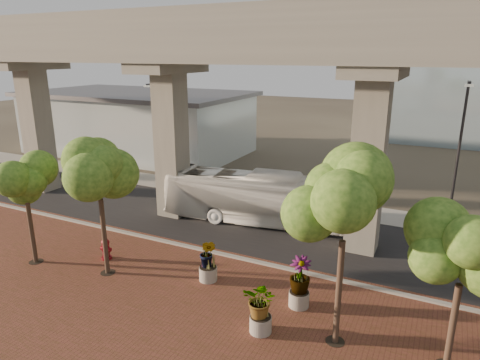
% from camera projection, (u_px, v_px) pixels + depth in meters
% --- Properties ---
extents(ground, '(160.00, 160.00, 0.00)m').
position_uv_depth(ground, '(244.00, 242.00, 23.84)').
color(ground, '#3A352A').
rests_on(ground, ground).
extents(brick_plaza, '(70.00, 13.00, 0.06)m').
position_uv_depth(brick_plaza, '(158.00, 319.00, 16.93)').
color(brick_plaza, brown).
rests_on(brick_plaza, ground).
extents(asphalt_road, '(90.00, 8.00, 0.04)m').
position_uv_depth(asphalt_road, '(258.00, 229.00, 25.56)').
color(asphalt_road, black).
rests_on(asphalt_road, ground).
extents(curb_strip, '(70.00, 0.25, 0.16)m').
position_uv_depth(curb_strip, '(228.00, 256.00, 22.09)').
color(curb_strip, '#9A988F').
rests_on(curb_strip, ground).
extents(far_sidewalk, '(90.00, 3.00, 0.06)m').
position_uv_depth(far_sidewalk, '(289.00, 202.00, 30.30)').
color(far_sidewalk, '#9A988F').
rests_on(far_sidewalk, ground).
extents(transit_viaduct, '(72.00, 5.60, 12.40)m').
position_uv_depth(transit_viaduct, '(260.00, 107.00, 23.48)').
color(transit_viaduct, gray).
rests_on(transit_viaduct, ground).
extents(station_pavilion, '(23.00, 13.00, 6.30)m').
position_uv_depth(station_pavilion, '(138.00, 121.00, 45.09)').
color(station_pavilion, silver).
rests_on(station_pavilion, ground).
extents(transit_bus, '(11.59, 4.03, 3.16)m').
position_uv_depth(transit_bus, '(255.00, 198.00, 26.31)').
color(transit_bus, white).
rests_on(transit_bus, ground).
extents(fire_hydrant, '(0.58, 0.52, 1.16)m').
position_uv_depth(fire_hydrant, '(106.00, 249.00, 21.67)').
color(fire_hydrant, maroon).
rests_on(fire_hydrant, ground).
extents(planter_front, '(1.86, 1.86, 2.05)m').
position_uv_depth(planter_front, '(261.00, 303.00, 15.76)').
color(planter_front, '#A69E96').
rests_on(planter_front, ground).
extents(planter_right, '(2.07, 2.07, 2.21)m').
position_uv_depth(planter_right, '(300.00, 277.00, 17.37)').
color(planter_right, '#A7A297').
rests_on(planter_right, ground).
extents(planter_left, '(1.85, 1.85, 2.04)m').
position_uv_depth(planter_left, '(208.00, 256.00, 19.43)').
color(planter_left, '#A69F96').
rests_on(planter_left, ground).
extents(street_tree_far_west, '(3.22, 3.22, 5.75)m').
position_uv_depth(street_tree_far_west, '(24.00, 181.00, 20.29)').
color(street_tree_far_west, '#4A362A').
rests_on(street_tree_far_west, ground).
extents(street_tree_near_west, '(3.61, 3.61, 6.43)m').
position_uv_depth(street_tree_near_west, '(99.00, 177.00, 19.08)').
color(street_tree_near_west, '#4A362A').
rests_on(street_tree_near_west, ground).
extents(street_tree_near_east, '(4.25, 4.25, 7.18)m').
position_uv_depth(street_tree_near_east, '(345.00, 207.00, 14.07)').
color(street_tree_near_east, '#4A362A').
rests_on(street_tree_near_east, ground).
extents(street_tree_far_east, '(3.73, 3.73, 5.87)m').
position_uv_depth(street_tree_far_east, '(464.00, 253.00, 13.17)').
color(street_tree_far_east, '#4A362A').
rests_on(street_tree_far_east, ground).
extents(streetlamp_west, '(0.39, 1.15, 7.94)m').
position_uv_depth(streetlamp_west, '(156.00, 127.00, 33.02)').
color(streetlamp_west, '#2E2E33').
rests_on(streetlamp_west, ground).
extents(streetlamp_east, '(0.43, 1.26, 8.69)m').
position_uv_depth(streetlamp_east, '(459.00, 148.00, 23.75)').
color(streetlamp_east, '#2A2A2F').
rests_on(streetlamp_east, ground).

